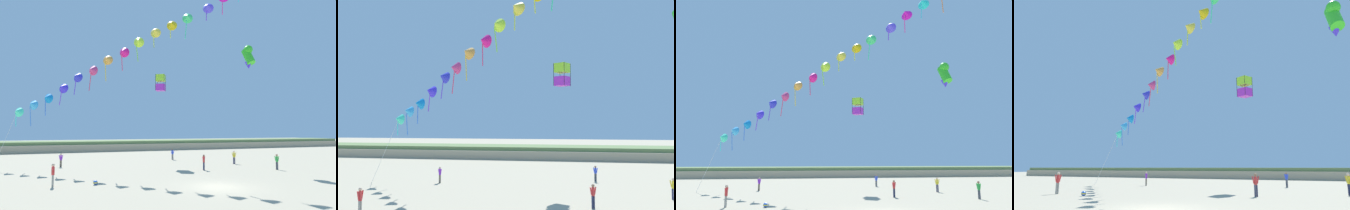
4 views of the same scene
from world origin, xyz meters
TOP-DOWN VIEW (x-y plane):
  - ground_plane at (0.00, 0.00)m, footprint 240.00×240.00m
  - dune_ridge at (0.00, 45.32)m, footprint 120.00×10.27m
  - person_near_left at (4.33, 20.75)m, footprint 0.48×0.41m
  - person_near_right at (3.32, 8.93)m, footprint 0.51×0.42m
  - person_far_left at (-10.98, 17.12)m, footprint 0.50×0.38m
  - person_far_right at (9.65, 12.89)m, footprint 0.49×0.45m
  - person_far_center at (-11.72, 4.56)m, footprint 0.24×0.61m
  - kite_banner_string at (-3.62, 10.13)m, footprint 27.11×16.52m
  - large_kite_low_lead at (1.11, 16.77)m, footprint 1.59×1.59m
  - large_kite_mid_trail at (9.65, 9.40)m, footprint 1.48×1.97m
  - beach_ball at (-8.60, 4.16)m, footprint 0.36×0.36m

SIDE VIEW (x-z plane):
  - ground_plane at x=0.00m, z-range 0.00..0.00m
  - beach_ball at x=-8.60m, z-range 0.00..0.36m
  - person_near_left at x=4.33m, z-range 0.12..1.72m
  - person_far_left at x=-10.98m, z-range 0.12..1.72m
  - person_near_right at x=3.32m, z-range 0.13..1.80m
  - person_far_right at x=9.65m, z-range 0.13..1.81m
  - person_far_center at x=-11.72m, z-range 0.14..1.87m
  - dune_ridge at x=0.00m, z-range -0.01..2.03m
  - large_kite_low_lead at x=1.11m, z-range 9.43..11.56m
  - large_kite_mid_trail at x=9.65m, z-range 11.67..14.51m
  - kite_banner_string at x=-3.62m, z-range 2.81..24.14m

